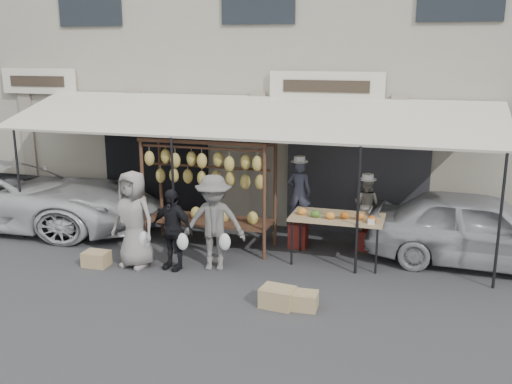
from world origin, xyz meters
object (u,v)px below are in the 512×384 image
Objects in this scene: customer_right at (214,223)px; sedan at (479,229)px; customer_mid at (172,229)px; customer_left at (134,219)px; vendor_right at (366,204)px; crate_far at (96,259)px; crate_near_a at (278,297)px; vendor_left at (299,192)px; banana_rack at (208,171)px; produce_table at (337,218)px; crate_near_b at (303,300)px.

sedan is at bearing 6.01° from customer_right.
customer_left is at bearing -161.08° from customer_mid.
vendor_right is 2.35× the size of crate_far.
customer_mid is at bearing 155.81° from crate_near_a.
vendor_left is at bearing 95.96° from crate_near_a.
banana_rack is at bearing 102.76° from customer_right.
customer_right is at bearing -155.88° from produce_table.
vendor_right is 3.09m from customer_right.
banana_rack is 5.21m from sedan.
customer_right is 0.43× the size of sedan.
crate_far is (-4.66, -2.30, -0.80)m from vendor_right.
banana_rack reaches higher than crate_near_b.
crate_near_b is at bearing 4.34° from crate_near_a.
customer_mid is at bearing 50.52° from vendor_right.
customer_mid reaches higher than crate_near_b.
customer_mid is 3.35× the size of crate_near_b.
customer_left reaches higher than customer_mid.
vendor_left reaches higher than crate_near_b.
produce_table is 4.51m from crate_far.
crate_near_b is (2.62, -0.97, -0.61)m from customer_mid.
crate_near_b is (3.33, -0.88, -0.76)m from customer_left.
vendor_left is 1.34m from vendor_right.
customer_left is at bearing -160.79° from produce_table.
sedan reaches higher than produce_table.
produce_table is 2.62m from sedan.
produce_table is at bearing 106.99° from sedan.
customer_mid is 0.85× the size of customer_right.
customer_right is at bearing 141.27° from crate_near_a.
customer_right is 2.32m from crate_far.
customer_mid is 0.37× the size of sedan.
sedan is at bearing 42.00° from crate_near_a.
customer_left is at bearing 46.81° from vendor_right.
sedan is (6.74, 2.09, 0.55)m from crate_far.
crate_near_b is 4.09m from crate_far.
vendor_left is at bearing 45.94° from customer_left.
vendor_right is 0.27× the size of sedan.
crate_near_a is (2.93, -0.91, -0.74)m from customer_left.
customer_left is 0.73m from customer_mid.
vendor_left is 0.87× the size of customer_mid.
vendor_right is at bearing 63.22° from produce_table.
customer_right is (-2.51, -1.80, -0.06)m from vendor_right.
vendor_right is at bearing -172.84° from vendor_left.
crate_near_a is (-0.58, -2.13, -0.72)m from produce_table.
customer_right is at bearing 148.27° from crate_near_b.
customer_mid reaches higher than crate_near_a.
customer_mid is 1.56m from crate_far.
vendor_right is 4.47m from customer_left.
customer_right reaches higher than crate_far.
crate_near_b is at bearing -94.92° from produce_table.
banana_rack is 2.68m from produce_table.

